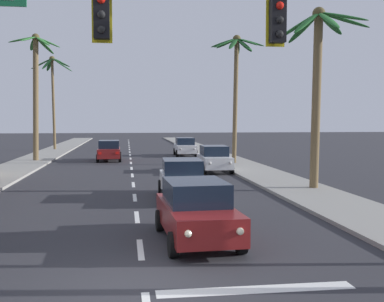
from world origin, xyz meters
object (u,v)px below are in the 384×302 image
at_px(sedan_parked_mid_kerb, 214,159).
at_px(palm_left_third, 36,80).
at_px(sedan_third_in_queue, 182,179).
at_px(traffic_signal_mast, 279,47).
at_px(palm_left_farthest, 53,81).
at_px(sedan_parked_nearest_kerb, 185,147).
at_px(palm_right_second, 318,66).
at_px(sedan_oncoming_far, 109,150).
at_px(palm_right_third, 236,68).
at_px(sedan_lead_at_stop_bar, 196,211).

xyz_separation_m(sedan_parked_mid_kerb, palm_left_third, (-12.64, 8.93, 5.64)).
bearing_deg(sedan_third_in_queue, traffic_signal_mast, -84.55).
bearing_deg(palm_left_farthest, sedan_third_in_queue, -73.03).
xyz_separation_m(sedan_parked_nearest_kerb, palm_right_second, (3.55, -22.30, 5.03)).
distance_m(sedan_oncoming_far, sedan_parked_nearest_kerb, 8.21).
bearing_deg(sedan_oncoming_far, palm_left_farthest, 114.44).
bearing_deg(palm_right_third, traffic_signal_mast, -101.07).
relative_size(traffic_signal_mast, sedan_third_in_queue, 2.55).
relative_size(sedan_lead_at_stop_bar, palm_left_farthest, 0.44).
bearing_deg(sedan_parked_mid_kerb, sedan_parked_nearest_kerb, 90.93).
bearing_deg(traffic_signal_mast, sedan_oncoming_far, 99.18).
height_order(sedan_parked_nearest_kerb, palm_right_third, palm_right_third).
bearing_deg(sedan_lead_at_stop_bar, palm_left_farthest, 103.53).
relative_size(sedan_parked_nearest_kerb, palm_left_third, 0.44).
xyz_separation_m(sedan_third_in_queue, sedan_oncoming_far, (-3.75, 19.14, 0.00)).
xyz_separation_m(traffic_signal_mast, palm_left_farthest, (-11.06, 43.08, 2.60)).
xyz_separation_m(sedan_parked_mid_kerb, palm_right_second, (3.33, -8.67, 5.03)).
xyz_separation_m(sedan_third_in_queue, palm_right_third, (5.77, 14.71, 6.29)).
relative_size(sedan_parked_nearest_kerb, palm_left_farthest, 0.44).
height_order(sedan_oncoming_far, palm_right_third, palm_right_third).
bearing_deg(sedan_parked_nearest_kerb, palm_left_farthest, 144.44).
relative_size(sedan_third_in_queue, palm_left_farthest, 0.44).
height_order(sedan_oncoming_far, palm_right_second, palm_right_second).
bearing_deg(sedan_lead_at_stop_bar, palm_left_third, 108.87).
bearing_deg(palm_right_second, palm_right_third, 93.61).
bearing_deg(sedan_parked_nearest_kerb, sedan_third_in_queue, -97.33).
xyz_separation_m(traffic_signal_mast, sedan_lead_at_stop_bar, (-1.38, 2.84, -4.09)).
height_order(sedan_third_in_queue, sedan_oncoming_far, same).
xyz_separation_m(traffic_signal_mast, palm_left_third, (-10.31, 28.97, 1.55)).
bearing_deg(palm_left_farthest, sedan_parked_mid_kerb, -59.83).
distance_m(sedan_parked_nearest_kerb, palm_left_farthest, 17.52).
height_order(sedan_oncoming_far, palm_left_third, palm_left_third).
relative_size(sedan_third_in_queue, palm_left_third, 0.44).
bearing_deg(sedan_lead_at_stop_bar, palm_right_second, 50.44).
bearing_deg(palm_right_third, sedan_parked_mid_kerb, -118.47).
bearing_deg(sedan_parked_mid_kerb, palm_right_third, 61.53).
height_order(palm_left_third, palm_right_second, palm_left_third).
distance_m(palm_left_farthest, palm_right_third, 24.35).
distance_m(sedan_parked_nearest_kerb, sedan_parked_mid_kerb, 13.62).
xyz_separation_m(sedan_lead_at_stop_bar, sedan_third_in_queue, (0.44, 7.08, 0.00)).
relative_size(sedan_third_in_queue, sedan_parked_mid_kerb, 1.00).
distance_m(palm_left_third, palm_right_second, 23.78).
distance_m(sedan_oncoming_far, palm_left_third, 7.96).
bearing_deg(palm_right_second, sedan_parked_nearest_kerb, 99.04).
bearing_deg(sedan_lead_at_stop_bar, traffic_signal_mast, -64.03).
relative_size(sedan_oncoming_far, palm_left_farthest, 0.44).
bearing_deg(sedan_oncoming_far, sedan_third_in_queue, -78.92).
height_order(sedan_lead_at_stop_bar, palm_right_second, palm_right_second).
height_order(sedan_lead_at_stop_bar, palm_left_farthest, palm_left_farthest).
bearing_deg(traffic_signal_mast, sedan_third_in_queue, 95.45).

